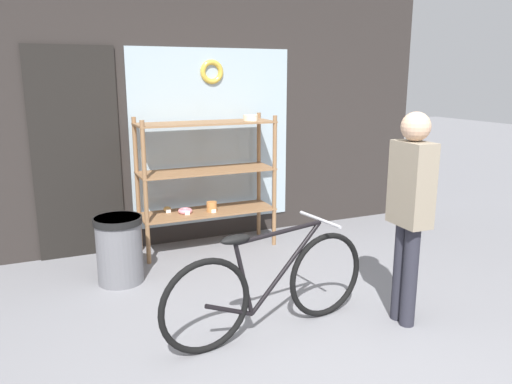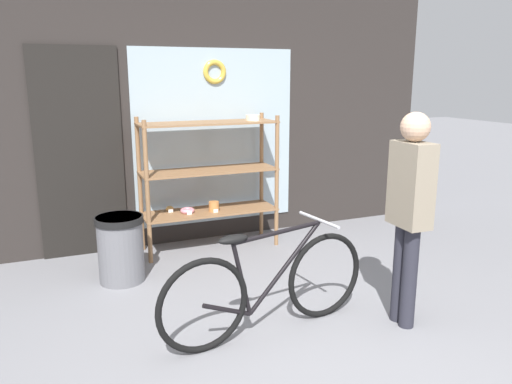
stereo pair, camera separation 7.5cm
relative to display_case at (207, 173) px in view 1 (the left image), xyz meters
name	(u,v)px [view 1 (the left image)]	position (x,y,z in m)	size (l,w,h in m)	color
ground_plane	(336,373)	(-0.03, -2.55, -0.82)	(30.00, 30.00, 0.00)	gray
storefront_facade	(190,79)	(-0.06, 0.36, 0.95)	(5.74, 0.13, 3.63)	#2D2826
display_case	(207,173)	(0.00, 0.00, 0.00)	(1.42, 0.45, 1.41)	#8E6642
bicycle	(269,286)	(-0.19, -1.92, -0.46)	(1.67, 0.46, 0.80)	black
pedestrian	(410,204)	(0.80, -2.17, 0.10)	(0.21, 0.33, 1.57)	#282833
trash_bin	(119,247)	(-1.02, -0.55, -0.49)	(0.42, 0.42, 0.61)	slate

